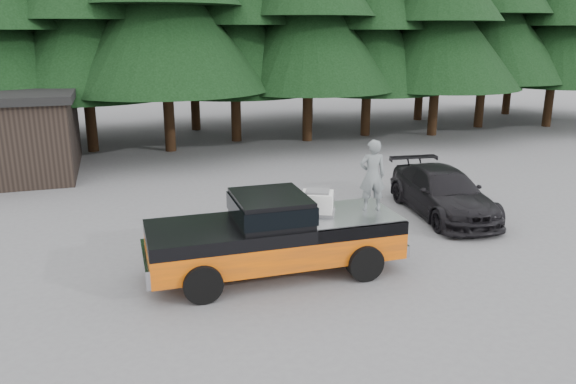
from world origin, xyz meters
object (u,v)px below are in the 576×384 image
object	(u,v)px
pickup_truck	(275,246)
air_compressor	(317,203)
man_on_bed	(372,175)
parked_car	(443,192)

from	to	relation	value
pickup_truck	air_compressor	xyz separation A→B (m)	(1.08, 0.13, 0.91)
pickup_truck	man_on_bed	distance (m)	2.85
man_on_bed	parked_car	xyz separation A→B (m)	(3.74, 2.71, -1.49)
air_compressor	pickup_truck	bearing A→B (deg)	-148.63
pickup_truck	air_compressor	distance (m)	1.42
parked_car	air_compressor	bearing A→B (deg)	-147.61
parked_car	man_on_bed	bearing A→B (deg)	-138.49
pickup_truck	parked_car	distance (m)	6.70
man_on_bed	parked_car	size ratio (longest dim) A/B	0.36
pickup_truck	man_on_bed	xyz separation A→B (m)	(2.40, -0.03, 1.53)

